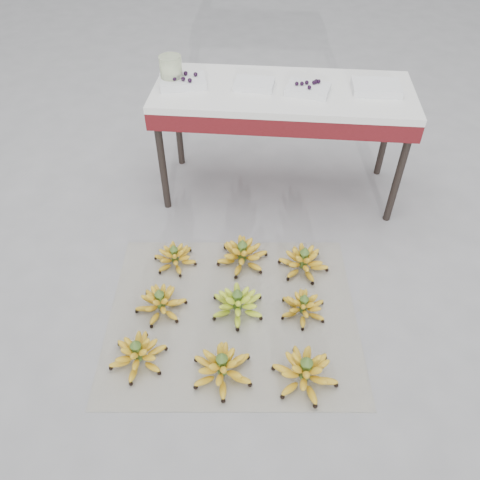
# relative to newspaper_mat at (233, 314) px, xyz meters

# --- Properties ---
(ground) EXTENTS (60.00, 60.00, 0.00)m
(ground) POSITION_rel_newspaper_mat_xyz_m (0.04, 0.07, -0.00)
(ground) COLOR gray
(ground) RESTS_ON ground
(newspaper_mat) EXTENTS (1.34, 1.16, 0.01)m
(newspaper_mat) POSITION_rel_newspaper_mat_xyz_m (0.00, 0.00, 0.00)
(newspaper_mat) COLOR silver
(newspaper_mat) RESTS_ON ground
(bunch_front_left) EXTENTS (0.32, 0.32, 0.16)m
(bunch_front_left) POSITION_rel_newspaper_mat_xyz_m (-0.41, -0.31, 0.06)
(bunch_front_left) COLOR yellow
(bunch_front_left) RESTS_ON newspaper_mat
(bunch_front_center) EXTENTS (0.36, 0.36, 0.17)m
(bunch_front_center) POSITION_rel_newspaper_mat_xyz_m (-0.01, -0.35, 0.06)
(bunch_front_center) COLOR yellow
(bunch_front_center) RESTS_ON newspaper_mat
(bunch_front_right) EXTENTS (0.38, 0.38, 0.18)m
(bunch_front_right) POSITION_rel_newspaper_mat_xyz_m (0.36, -0.34, 0.06)
(bunch_front_right) COLOR yellow
(bunch_front_right) RESTS_ON newspaper_mat
(bunch_mid_left) EXTENTS (0.29, 0.29, 0.16)m
(bunch_mid_left) POSITION_rel_newspaper_mat_xyz_m (-0.37, -0.00, 0.06)
(bunch_mid_left) COLOR yellow
(bunch_mid_left) RESTS_ON newspaper_mat
(bunch_mid_center) EXTENTS (0.33, 0.33, 0.17)m
(bunch_mid_center) POSITION_rel_newspaper_mat_xyz_m (0.02, 0.02, 0.06)
(bunch_mid_center) COLOR #8FBD21
(bunch_mid_center) RESTS_ON newspaper_mat
(bunch_mid_right) EXTENTS (0.30, 0.30, 0.14)m
(bunch_mid_right) POSITION_rel_newspaper_mat_xyz_m (0.35, 0.04, 0.05)
(bunch_mid_right) COLOR yellow
(bunch_mid_right) RESTS_ON newspaper_mat
(bunch_back_left) EXTENTS (0.29, 0.29, 0.15)m
(bunch_back_left) POSITION_rel_newspaper_mat_xyz_m (-0.36, 0.32, 0.05)
(bunch_back_left) COLOR yellow
(bunch_back_left) RESTS_ON newspaper_mat
(bunch_back_center) EXTENTS (0.36, 0.36, 0.17)m
(bunch_back_center) POSITION_rel_newspaper_mat_xyz_m (0.02, 0.37, 0.06)
(bunch_back_center) COLOR yellow
(bunch_back_center) RESTS_ON newspaper_mat
(bunch_back_right) EXTENTS (0.36, 0.36, 0.17)m
(bunch_back_right) POSITION_rel_newspaper_mat_xyz_m (0.36, 0.35, 0.06)
(bunch_back_right) COLOR yellow
(bunch_back_right) RESTS_ON newspaper_mat
(vendor_table) EXTENTS (1.49, 0.59, 0.71)m
(vendor_table) POSITION_rel_newspaper_mat_xyz_m (0.19, 1.08, 0.63)
(vendor_table) COLOR black
(vendor_table) RESTS_ON ground
(tray_far_left) EXTENTS (0.30, 0.24, 0.07)m
(tray_far_left) POSITION_rel_newspaper_mat_xyz_m (-0.39, 1.07, 0.73)
(tray_far_left) COLOR silver
(tray_far_left) RESTS_ON vendor_table
(tray_left) EXTENTS (0.23, 0.18, 0.04)m
(tray_left) POSITION_rel_newspaper_mat_xyz_m (0.02, 1.08, 0.73)
(tray_left) COLOR silver
(tray_left) RESTS_ON vendor_table
(tray_right) EXTENTS (0.27, 0.22, 0.06)m
(tray_right) POSITION_rel_newspaper_mat_xyz_m (0.33, 1.04, 0.73)
(tray_right) COLOR silver
(tray_right) RESTS_ON vendor_table
(tray_far_right) EXTENTS (0.27, 0.20, 0.04)m
(tray_far_right) POSITION_rel_newspaper_mat_xyz_m (0.71, 1.09, 0.73)
(tray_far_right) COLOR silver
(tray_far_right) RESTS_ON vendor_table
(glass_jar) EXTENTS (0.13, 0.13, 0.16)m
(glass_jar) POSITION_rel_newspaper_mat_xyz_m (-0.45, 1.08, 0.79)
(glass_jar) COLOR #E0EFBE
(glass_jar) RESTS_ON vendor_table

